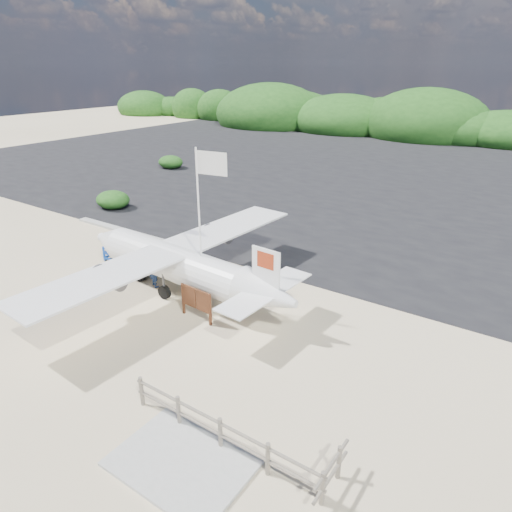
{
  "coord_description": "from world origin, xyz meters",
  "views": [
    {
      "loc": [
        12.0,
        -12.13,
        9.56
      ],
      "look_at": [
        1.4,
        3.43,
        1.56
      ],
      "focal_mm": 32.0,
      "sensor_mm": 36.0,
      "label": 1
    }
  ],
  "objects_px": {
    "flagpole": "(204,303)",
    "crew_b": "(187,259)",
    "signboard": "(197,319)",
    "crew_a": "(154,268)",
    "aircraft_small": "(307,150)",
    "baggage_cart": "(135,271)"
  },
  "relations": [
    {
      "from": "crew_b",
      "to": "flagpole",
      "type": "bearing_deg",
      "value": 156.79
    },
    {
      "from": "baggage_cart",
      "to": "crew_a",
      "type": "height_order",
      "value": "crew_a"
    },
    {
      "from": "flagpole",
      "to": "crew_b",
      "type": "distance_m",
      "value": 3.41
    },
    {
      "from": "crew_a",
      "to": "aircraft_small",
      "type": "relative_size",
      "value": 0.3
    },
    {
      "from": "flagpole",
      "to": "crew_a",
      "type": "distance_m",
      "value": 3.08
    },
    {
      "from": "flagpole",
      "to": "aircraft_small",
      "type": "height_order",
      "value": "flagpole"
    },
    {
      "from": "baggage_cart",
      "to": "crew_a",
      "type": "xyz_separation_m",
      "value": [
        2.03,
        -0.56,
        0.94
      ]
    },
    {
      "from": "baggage_cart",
      "to": "signboard",
      "type": "bearing_deg",
      "value": -16.03
    },
    {
      "from": "crew_b",
      "to": "baggage_cart",
      "type": "bearing_deg",
      "value": 43.84
    },
    {
      "from": "flagpole",
      "to": "crew_b",
      "type": "relative_size",
      "value": 4.37
    },
    {
      "from": "baggage_cart",
      "to": "flagpole",
      "type": "xyz_separation_m",
      "value": [
        4.96,
        -0.57,
        0.0
      ]
    },
    {
      "from": "flagpole",
      "to": "signboard",
      "type": "height_order",
      "value": "flagpole"
    },
    {
      "from": "signboard",
      "to": "aircraft_small",
      "type": "height_order",
      "value": "aircraft_small"
    },
    {
      "from": "signboard",
      "to": "aircraft_small",
      "type": "bearing_deg",
      "value": 115.97
    },
    {
      "from": "baggage_cart",
      "to": "aircraft_small",
      "type": "bearing_deg",
      "value": 105.66
    },
    {
      "from": "flagpole",
      "to": "aircraft_small",
      "type": "distance_m",
      "value": 38.16
    },
    {
      "from": "signboard",
      "to": "flagpole",
      "type": "bearing_deg",
      "value": 122.91
    },
    {
      "from": "signboard",
      "to": "crew_a",
      "type": "distance_m",
      "value": 3.85
    },
    {
      "from": "crew_a",
      "to": "flagpole",
      "type": "bearing_deg",
      "value": -156.88
    },
    {
      "from": "signboard",
      "to": "crew_a",
      "type": "bearing_deg",
      "value": 166.14
    },
    {
      "from": "flagpole",
      "to": "aircraft_small",
      "type": "bearing_deg",
      "value": 111.7
    },
    {
      "from": "crew_a",
      "to": "crew_b",
      "type": "distance_m",
      "value": 1.95
    }
  ]
}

